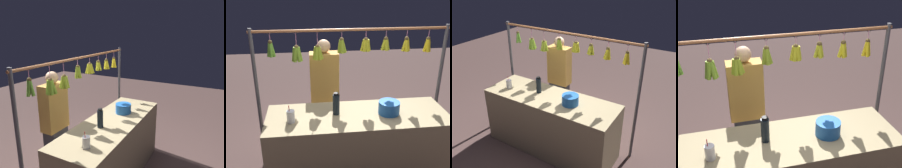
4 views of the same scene
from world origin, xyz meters
The scene contains 7 objects.
ground_plane centered at (0.00, 0.00, 0.00)m, with size 12.00×12.00×0.00m, color #4B3633.
market_counter centered at (0.00, 0.00, 0.45)m, with size 2.04×0.69×0.90m, color tan.
display_rack centered at (0.04, -0.45, 1.35)m, with size 2.37×0.13×1.80m.
water_bottle centered at (0.24, -0.04, 1.03)m, with size 0.08×0.08×0.26m.
blue_bucket centered at (-0.35, 0.01, 0.97)m, with size 0.24×0.24×0.14m, color #1F5CB1.
drink_cup centered at (0.73, 0.08, 0.97)m, with size 0.09×0.09×0.20m.
vendor_person centered at (0.32, -0.75, 0.79)m, with size 0.38×0.21×1.59m.
Camera 3 is at (-1.88, 2.64, 2.71)m, focal length 40.35 mm.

